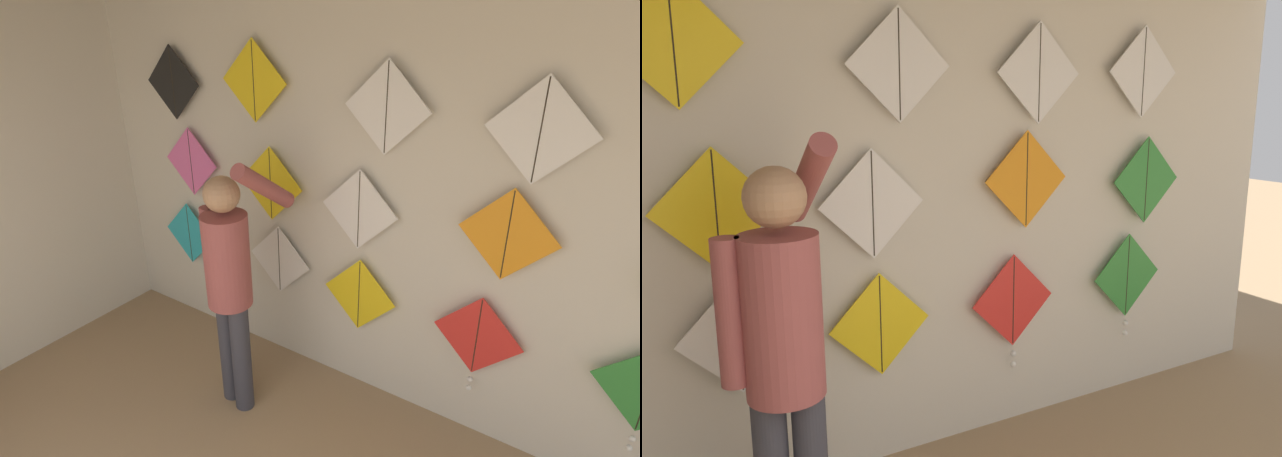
% 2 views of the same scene
% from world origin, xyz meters
% --- Properties ---
extents(back_panel, '(5.80, 0.06, 2.80)m').
position_xyz_m(back_panel, '(0.00, 3.24, 1.40)').
color(back_panel, beige).
rests_on(back_panel, ground).
extents(shopkeeper, '(0.46, 0.60, 1.83)m').
position_xyz_m(shopkeeper, '(-0.71, 2.56, 1.03)').
color(shopkeeper, '#383842').
rests_on(shopkeeper, ground).
extents(kite_1, '(0.55, 0.01, 0.55)m').
position_xyz_m(kite_1, '(-0.77, 3.15, 0.87)').
color(kite_1, white).
extents(kite_2, '(0.55, 0.01, 0.55)m').
position_xyz_m(kite_2, '(-0.07, 3.15, 0.80)').
color(kite_2, yellow).
extents(kite_3, '(0.55, 0.04, 0.69)m').
position_xyz_m(kite_3, '(0.76, 3.15, 0.76)').
color(kite_3, red).
extents(kite_4, '(0.55, 0.04, 0.69)m').
position_xyz_m(kite_4, '(1.66, 3.15, 0.78)').
color(kite_4, '#338C38').
extents(kite_6, '(0.55, 0.01, 0.55)m').
position_xyz_m(kite_6, '(-0.83, 3.15, 1.47)').
color(kite_6, yellow).
extents(kite_7, '(0.55, 0.01, 0.55)m').
position_xyz_m(kite_7, '(-0.10, 3.15, 1.43)').
color(kite_7, white).
extents(kite_8, '(0.55, 0.01, 0.55)m').
position_xyz_m(kite_8, '(0.84, 3.15, 1.49)').
color(kite_8, orange).
extents(kite_9, '(0.55, 0.01, 0.55)m').
position_xyz_m(kite_9, '(1.78, 3.15, 1.43)').
color(kite_9, '#338C38').
extents(kite_11, '(0.55, 0.01, 0.55)m').
position_xyz_m(kite_11, '(-0.93, 3.15, 2.18)').
color(kite_11, yellow).
extents(kite_12, '(0.55, 0.01, 0.55)m').
position_xyz_m(kite_12, '(0.06, 3.15, 2.10)').
color(kite_12, white).
extents(kite_13, '(0.55, 0.01, 0.55)m').
position_xyz_m(kite_13, '(0.91, 3.15, 2.08)').
color(kite_13, white).
extents(kite_14, '(0.55, 0.01, 0.55)m').
position_xyz_m(kite_14, '(1.70, 3.15, 2.10)').
color(kite_14, white).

